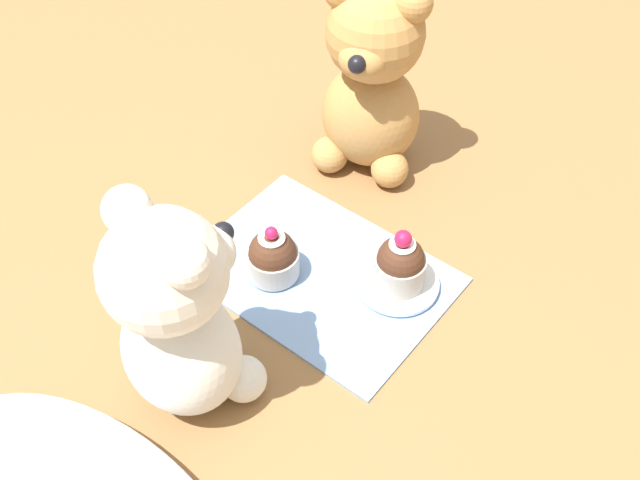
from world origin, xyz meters
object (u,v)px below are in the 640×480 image
at_px(teddy_bear_cream, 178,315).
at_px(saucer_plate, 398,283).
at_px(cupcake_near_tan_bear, 400,264).
at_px(teddy_bear_tan, 372,81).
at_px(cupcake_near_cream_bear, 273,257).

bearing_deg(teddy_bear_cream, saucer_plate, -102.35).
height_order(teddy_bear_cream, saucer_plate, teddy_bear_cream).
height_order(teddy_bear_cream, cupcake_near_tan_bear, teddy_bear_cream).
bearing_deg(saucer_plate, teddy_bear_tan, -45.19).
relative_size(teddy_bear_tan, cupcake_near_tan_bear, 3.22).
relative_size(teddy_bear_cream, saucer_plate, 2.68).
bearing_deg(teddy_bear_cream, teddy_bear_tan, -71.84).
xyz_separation_m(teddy_bear_cream, cupcake_near_tan_bear, (-0.08, -0.22, -0.07)).
relative_size(cupcake_near_cream_bear, saucer_plate, 0.77).
xyz_separation_m(saucer_plate, cupcake_near_tan_bear, (0.00, 0.00, 0.03)).
bearing_deg(saucer_plate, cupcake_near_cream_bear, 30.73).
relative_size(saucer_plate, cupcake_near_tan_bear, 1.17).
distance_m(cupcake_near_cream_bear, saucer_plate, 0.14).
relative_size(teddy_bear_cream, cupcake_near_tan_bear, 3.12).
xyz_separation_m(cupcake_near_cream_bear, cupcake_near_tan_bear, (-0.12, -0.07, 0.01)).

